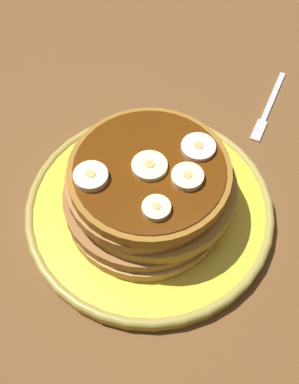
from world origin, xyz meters
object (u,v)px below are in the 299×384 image
(banana_slice_4, at_px, (156,208))
(fork, at_px, (268,109))
(banana_slice_1, at_px, (198,147))
(banana_slice_3, at_px, (90,175))
(plate, at_px, (149,208))
(pancake_stack, at_px, (146,187))
(banana_slice_2, at_px, (187,177))
(banana_slice_0, at_px, (148,167))

(banana_slice_4, xyz_separation_m, fork, (0.16, -0.19, -0.08))
(banana_slice_1, height_order, banana_slice_3, banana_slice_3)
(plate, height_order, banana_slice_4, banana_slice_4)
(pancake_stack, bearing_deg, banana_slice_4, 177.79)
(banana_slice_1, height_order, banana_slice_2, banana_slice_2)
(banana_slice_2, distance_m, banana_slice_3, 0.09)
(banana_slice_3, height_order, banana_slice_4, same)
(plate, bearing_deg, banana_slice_3, 87.33)
(banana_slice_1, bearing_deg, plate, 102.58)
(plate, relative_size, banana_slice_0, 7.71)
(banana_slice_1, bearing_deg, banana_slice_3, 94.72)
(plate, height_order, banana_slice_0, banana_slice_0)
(plate, xyz_separation_m, banana_slice_4, (-0.05, 0.01, 0.08))
(plate, height_order, banana_slice_2, banana_slice_2)
(plate, distance_m, banana_slice_0, 0.08)
(banana_slice_1, bearing_deg, banana_slice_4, 136.21)
(plate, relative_size, fork, 2.48)
(plate, distance_m, banana_slice_4, 0.09)
(pancake_stack, xyz_separation_m, banana_slice_3, (0.00, 0.05, 0.04))
(plate, bearing_deg, banana_slice_2, -123.66)
(banana_slice_3, bearing_deg, banana_slice_2, -105.03)
(banana_slice_0, height_order, banana_slice_3, banana_slice_3)
(banana_slice_2, bearing_deg, fork, -47.89)
(plate, xyz_separation_m, banana_slice_2, (-0.02, -0.03, 0.08))
(banana_slice_2, bearing_deg, banana_slice_3, 74.97)
(pancake_stack, bearing_deg, plate, -120.98)
(plate, xyz_separation_m, banana_slice_1, (0.01, -0.05, 0.08))
(banana_slice_1, xyz_separation_m, banana_slice_3, (-0.01, 0.11, 0.00))
(plate, bearing_deg, fork, -57.75)
(pancake_stack, xyz_separation_m, banana_slice_1, (0.01, -0.06, 0.04))
(banana_slice_1, bearing_deg, banana_slice_0, 102.43)
(plate, distance_m, banana_slice_2, 0.09)
(banana_slice_0, relative_size, banana_slice_2, 1.12)
(banana_slice_0, bearing_deg, pancake_stack, 31.99)
(banana_slice_0, xyz_separation_m, banana_slice_1, (0.01, -0.05, -0.00))
(banana_slice_0, xyz_separation_m, fork, (0.12, -0.19, -0.08))
(banana_slice_4, bearing_deg, banana_slice_2, -53.77)
(banana_slice_2, relative_size, banana_slice_4, 1.17)
(plate, relative_size, banana_slice_4, 10.07)
(pancake_stack, xyz_separation_m, banana_slice_4, (-0.05, 0.00, 0.04))
(banana_slice_3, xyz_separation_m, fork, (0.11, -0.24, -0.08))
(banana_slice_1, xyz_separation_m, banana_slice_4, (-0.06, 0.06, 0.00))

